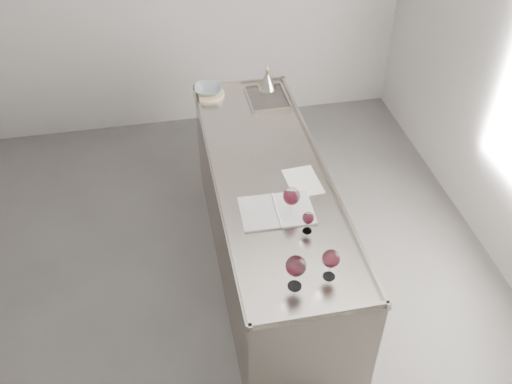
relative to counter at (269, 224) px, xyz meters
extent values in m
cube|color=#494745|center=(-0.50, -0.30, -0.48)|extent=(4.50, 5.00, 0.02)
cube|color=gray|center=(0.00, 0.00, -0.01)|extent=(0.75, 2.40, 0.92)
cube|color=gray|center=(0.00, 0.00, 0.46)|extent=(0.77, 2.42, 0.02)
cube|color=gray|center=(0.00, -1.19, 0.48)|extent=(0.77, 0.02, 0.03)
cube|color=gray|center=(0.00, 1.19, 0.48)|extent=(0.77, 0.02, 0.03)
cube|color=gray|center=(-0.37, 0.00, 0.48)|extent=(0.02, 2.42, 0.03)
cube|color=gray|center=(0.36, 0.00, 0.48)|extent=(0.02, 2.42, 0.03)
cube|color=#595654|center=(0.17, 0.92, 0.46)|extent=(0.30, 0.38, 0.01)
cylinder|color=white|center=(-0.08, -0.97, 0.47)|extent=(0.08, 0.08, 0.00)
cylinder|color=white|center=(-0.08, -0.97, 0.53)|extent=(0.01, 0.01, 0.11)
ellipsoid|color=white|center=(-0.08, -0.97, 0.63)|extent=(0.11, 0.11, 0.12)
cylinder|color=#33070E|center=(-0.08, -0.97, 0.60)|extent=(0.08, 0.08, 0.03)
cylinder|color=white|center=(0.12, -0.94, 0.47)|extent=(0.07, 0.07, 0.00)
cylinder|color=white|center=(0.12, -0.94, 0.52)|extent=(0.01, 0.01, 0.09)
ellipsoid|color=white|center=(0.12, -0.94, 0.61)|extent=(0.10, 0.10, 0.10)
cylinder|color=#3B0811|center=(0.12, -0.94, 0.59)|extent=(0.07, 0.07, 0.02)
cylinder|color=white|center=(0.04, -0.42, 0.47)|extent=(0.07, 0.07, 0.00)
cylinder|color=white|center=(0.04, -0.42, 0.52)|extent=(0.01, 0.01, 0.10)
ellipsoid|color=white|center=(0.04, -0.42, 0.62)|extent=(0.11, 0.11, 0.11)
cylinder|color=#390710|center=(0.04, -0.42, 0.60)|extent=(0.08, 0.08, 0.02)
cylinder|color=white|center=(0.10, -0.57, 0.47)|extent=(0.06, 0.06, 0.00)
cylinder|color=white|center=(0.10, -0.57, 0.51)|extent=(0.01, 0.01, 0.07)
ellipsoid|color=white|center=(0.10, -0.57, 0.57)|extent=(0.07, 0.07, 0.07)
cylinder|color=#380713|center=(0.10, -0.57, 0.56)|extent=(0.05, 0.05, 0.02)
cube|color=silver|center=(-0.16, -0.37, 0.47)|extent=(0.23, 0.32, 0.01)
cube|color=silver|center=(0.07, -0.37, 0.47)|extent=(0.23, 0.32, 0.01)
cylinder|color=white|center=(-0.04, -0.37, 0.48)|extent=(0.02, 0.31, 0.01)
cube|color=silver|center=(0.19, -0.12, 0.47)|extent=(0.23, 0.31, 0.00)
cylinder|color=beige|center=(-0.27, 1.08, 0.48)|extent=(0.28, 0.28, 0.02)
imported|color=gray|center=(-0.27, 1.08, 0.51)|extent=(0.25, 0.25, 0.05)
cone|color=#9F978E|center=(0.21, 1.08, 0.53)|extent=(0.15, 0.15, 0.13)
cylinder|color=#9F978E|center=(0.21, 1.08, 0.61)|extent=(0.03, 0.03, 0.03)
cylinder|color=#9F692C|center=(0.21, 1.08, 0.63)|extent=(0.04, 0.04, 0.02)
cone|color=#9F978E|center=(0.21, 1.08, 0.66)|extent=(0.03, 0.03, 0.04)
camera|label=1|loc=(-0.67, -2.89, 2.86)|focal=40.00mm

